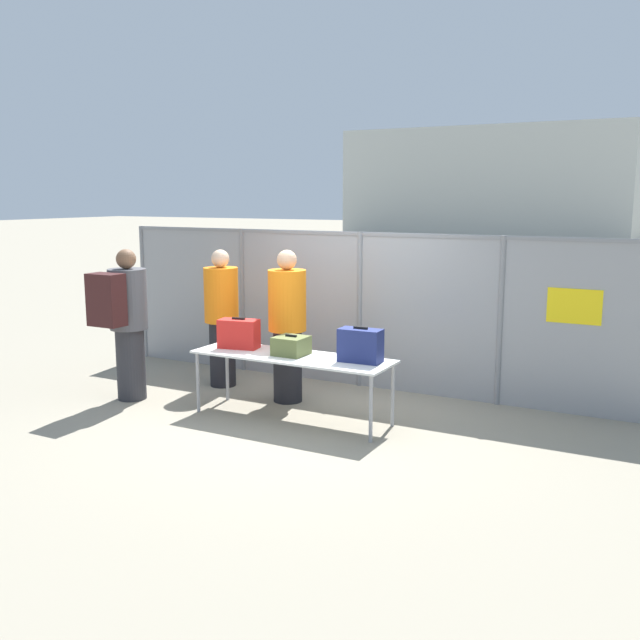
{
  "coord_description": "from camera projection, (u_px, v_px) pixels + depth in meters",
  "views": [
    {
      "loc": [
        3.89,
        -6.75,
        2.5
      ],
      "look_at": [
        -0.01,
        0.55,
        1.05
      ],
      "focal_mm": 40.0,
      "sensor_mm": 36.0,
      "label": 1
    }
  ],
  "objects": [
    {
      "name": "distant_hangar",
      "position": [
        500.0,
        186.0,
        41.53
      ],
      "size": [
        15.35,
        10.28,
        6.1
      ],
      "color": "#B2B7B2",
      "rests_on": "ground_plane"
    },
    {
      "name": "suitcase_olive",
      "position": [
        291.0,
        346.0,
        7.97
      ],
      "size": [
        0.35,
        0.34,
        0.23
      ],
      "color": "#566033",
      "rests_on": "inspection_table"
    },
    {
      "name": "inspection_table",
      "position": [
        292.0,
        360.0,
        7.97
      ],
      "size": [
        2.32,
        0.7,
        0.74
      ],
      "color": "silver",
      "rests_on": "ground_plane"
    },
    {
      "name": "traveler_hooded",
      "position": [
        125.0,
        318.0,
        8.66
      ],
      "size": [
        0.46,
        0.72,
        1.86
      ],
      "rotation": [
        0.0,
        0.0,
        -0.26
      ],
      "color": "#2D2D33",
      "rests_on": "ground_plane"
    },
    {
      "name": "ground_plane",
      "position": [
        298.0,
        418.0,
        8.1
      ],
      "size": [
        120.0,
        120.0,
        0.0
      ],
      "primitive_type": "plane",
      "color": "gray"
    },
    {
      "name": "fence_section",
      "position": [
        361.0,
        306.0,
        9.32
      ],
      "size": [
        7.46,
        0.07,
        2.04
      ],
      "color": "gray",
      "rests_on": "ground_plane"
    },
    {
      "name": "suitcase_red",
      "position": [
        239.0,
        334.0,
        8.32
      ],
      "size": [
        0.5,
        0.31,
        0.36
      ],
      "color": "red",
      "rests_on": "inspection_table"
    },
    {
      "name": "security_worker_near",
      "position": [
        287.0,
        324.0,
        8.62
      ],
      "size": [
        0.46,
        0.46,
        1.86
      ],
      "rotation": [
        0.0,
        0.0,
        3.09
      ],
      "color": "black",
      "rests_on": "ground_plane"
    },
    {
      "name": "utility_trailer",
      "position": [
        490.0,
        341.0,
        10.39
      ],
      "size": [
        4.47,
        2.35,
        0.68
      ],
      "color": "white",
      "rests_on": "ground_plane"
    },
    {
      "name": "security_worker_far",
      "position": [
        222.0,
        316.0,
        9.35
      ],
      "size": [
        0.45,
        0.45,
        1.81
      ],
      "rotation": [
        0.0,
        0.0,
        3.42
      ],
      "color": "black",
      "rests_on": "ground_plane"
    },
    {
      "name": "suitcase_navy",
      "position": [
        360.0,
        345.0,
        7.62
      ],
      "size": [
        0.47,
        0.25,
        0.38
      ],
      "color": "navy",
      "rests_on": "inspection_table"
    }
  ]
}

